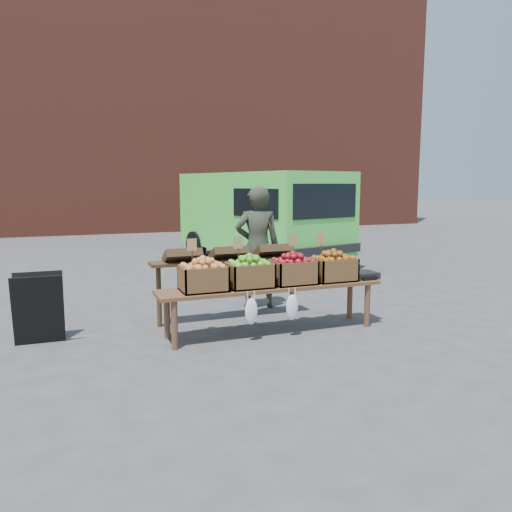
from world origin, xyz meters
name	(u,v)px	position (x,y,z in m)	size (l,w,h in m)	color
ground	(314,334)	(0.00, 0.00, 0.00)	(80.00, 80.00, 0.00)	#48484A
brick_building	(131,98)	(0.00, 15.00, 5.00)	(24.00, 4.00, 10.00)	brown
delivery_van	(260,218)	(1.40, 5.22, 0.99)	(2.03, 4.43, 1.98)	#4DE049
vendor	(258,247)	(-0.15, 1.46, 0.86)	(0.63, 0.41, 1.72)	#2F3427
chalkboard_sign	(39,308)	(-2.99, 0.80, 0.40)	(0.52, 0.29, 0.79)	black
back_table	(229,280)	(-0.74, 0.97, 0.52)	(2.10, 0.44, 1.04)	#3D2917
display_bench	(271,309)	(-0.45, 0.25, 0.28)	(2.70, 0.56, 0.57)	brown
crate_golden_apples	(203,278)	(-1.27, 0.25, 0.71)	(0.50, 0.40, 0.28)	#B28B38
crate_russet_pears	(249,275)	(-0.72, 0.25, 0.71)	(0.50, 0.40, 0.28)	#528926
crate_red_apples	(293,272)	(-0.17, 0.25, 0.71)	(0.50, 0.40, 0.28)	maroon
crate_green_apples	(333,269)	(0.38, 0.25, 0.71)	(0.50, 0.40, 0.28)	#A05918
weighing_scale	(362,275)	(0.80, 0.25, 0.61)	(0.34, 0.30, 0.08)	black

